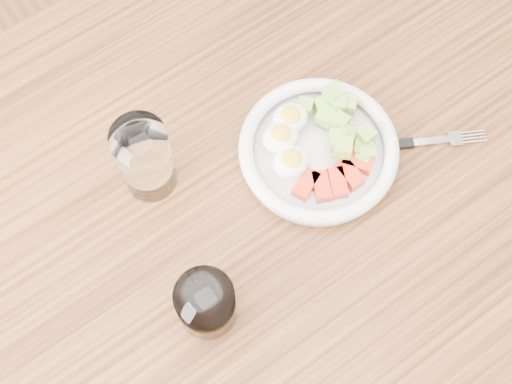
% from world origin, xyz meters
% --- Properties ---
extents(ground, '(4.00, 4.00, 0.00)m').
position_xyz_m(ground, '(0.00, 0.00, 0.00)').
color(ground, brown).
rests_on(ground, ground).
extents(dining_table, '(1.50, 0.90, 0.77)m').
position_xyz_m(dining_table, '(0.00, 0.00, 0.67)').
color(dining_table, brown).
rests_on(dining_table, ground).
extents(bowl, '(0.22, 0.22, 0.06)m').
position_xyz_m(bowl, '(0.10, 0.02, 0.79)').
color(bowl, white).
rests_on(bowl, dining_table).
extents(fork, '(0.18, 0.11, 0.01)m').
position_xyz_m(fork, '(0.20, -0.04, 0.77)').
color(fork, black).
rests_on(fork, dining_table).
extents(water_glass, '(0.07, 0.07, 0.13)m').
position_xyz_m(water_glass, '(-0.11, 0.12, 0.83)').
color(water_glass, white).
rests_on(water_glass, dining_table).
extents(coffee_glass, '(0.07, 0.07, 0.08)m').
position_xyz_m(coffee_glass, '(-0.15, -0.08, 0.81)').
color(coffee_glass, white).
rests_on(coffee_glass, dining_table).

